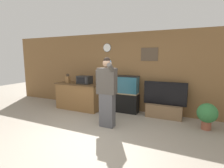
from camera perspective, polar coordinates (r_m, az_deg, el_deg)
The scene contains 9 objects.
ground_plane at distance 3.99m, azimuth -8.90°, elevation -18.12°, with size 18.00×18.00×0.00m, color gray.
wall_back_paneled at distance 5.93m, azimuth 5.16°, elevation 3.95°, with size 10.00×0.08×2.60m.
counter_island at distance 6.19m, azimuth -10.78°, elevation -3.90°, with size 1.59×0.62×0.91m.
microwave at distance 5.94m, azimuth -8.97°, elevation 1.37°, with size 0.46×0.34×0.26m.
knife_block at distance 6.31m, azimuth -14.23°, elevation 1.48°, with size 0.14×0.12×0.31m.
aquarium_on_stand at distance 5.74m, azimuth 4.07°, elevation -3.27°, with size 0.93×0.35×1.21m.
tv_on_stand at distance 5.50m, azimuth 16.62°, elevation -7.22°, with size 1.25×0.40×1.08m.
person_standing at distance 4.45m, azimuth -1.72°, elevation -2.39°, with size 0.57×0.43×1.80m.
potted_plant at distance 4.99m, azimuth 28.64°, elevation -8.62°, with size 0.49×0.49×0.67m.
Camera 1 is at (2.03, -2.93, 1.80)m, focal length 28.00 mm.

